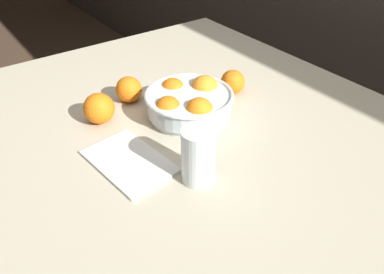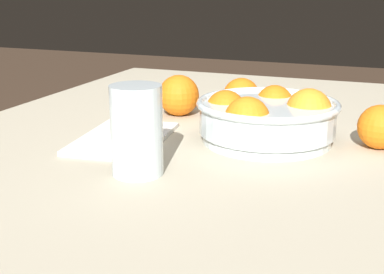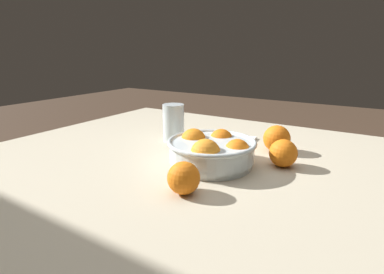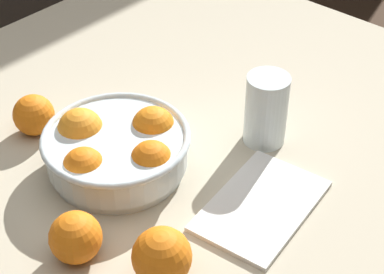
# 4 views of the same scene
# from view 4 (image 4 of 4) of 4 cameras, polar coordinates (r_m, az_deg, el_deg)

# --- Properties ---
(dining_table) EXTENTS (1.35, 1.12, 0.77)m
(dining_table) POSITION_cam_4_polar(r_m,az_deg,el_deg) (1.14, -3.98, -4.57)
(dining_table) COLOR #B7AD93
(dining_table) RESTS_ON ground_plane
(fruit_bowl) EXTENTS (0.24, 0.24, 0.09)m
(fruit_bowl) POSITION_cam_4_polar(r_m,az_deg,el_deg) (1.05, -6.70, -1.01)
(fruit_bowl) COLOR silver
(fruit_bowl) RESTS_ON dining_table
(juice_glass) EXTENTS (0.07, 0.07, 0.13)m
(juice_glass) POSITION_cam_4_polar(r_m,az_deg,el_deg) (1.10, 6.58, 2.10)
(juice_glass) COLOR #F4A314
(juice_glass) RESTS_ON dining_table
(orange_loose_near_bowl) EXTENTS (0.08, 0.08, 0.08)m
(orange_loose_near_bowl) POSITION_cam_4_polar(r_m,az_deg,el_deg) (0.92, -10.31, -8.77)
(orange_loose_near_bowl) COLOR orange
(orange_loose_near_bowl) RESTS_ON dining_table
(orange_loose_front) EXTENTS (0.07, 0.07, 0.07)m
(orange_loose_front) POSITION_cam_4_polar(r_m,az_deg,el_deg) (1.16, -13.89, 1.92)
(orange_loose_front) COLOR orange
(orange_loose_front) RESTS_ON dining_table
(orange_loose_aside) EXTENTS (0.08, 0.08, 0.08)m
(orange_loose_aside) POSITION_cam_4_polar(r_m,az_deg,el_deg) (0.88, -2.70, -10.56)
(orange_loose_aside) COLOR orange
(orange_loose_aside) RESTS_ON dining_table
(napkin) EXTENTS (0.23, 0.16, 0.01)m
(napkin) POSITION_cam_4_polar(r_m,az_deg,el_deg) (1.01, 6.16, -6.07)
(napkin) COLOR white
(napkin) RESTS_ON dining_table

